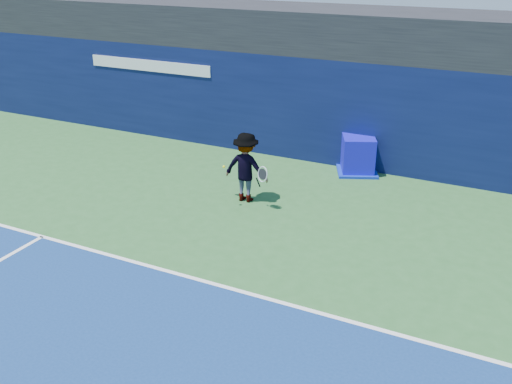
# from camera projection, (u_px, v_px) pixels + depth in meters

# --- Properties ---
(baseline) EXTENTS (24.00, 0.10, 0.01)m
(baseline) POSITION_uv_depth(u_px,v_px,m) (246.00, 293.00, 10.43)
(baseline) COLOR white
(baseline) RESTS_ON ground
(stadium_band) EXTENTS (36.00, 3.00, 1.20)m
(stadium_band) POSITION_uv_depth(u_px,v_px,m) (382.00, 33.00, 16.01)
(stadium_band) COLOR black
(stadium_band) RESTS_ON back_wall_assembly
(back_wall_assembly) EXTENTS (36.00, 1.03, 3.00)m
(back_wall_assembly) POSITION_uv_depth(u_px,v_px,m) (366.00, 114.00, 16.02)
(back_wall_assembly) COLOR #0A1239
(back_wall_assembly) RESTS_ON ground
(equipment_cart) EXTENTS (1.41, 1.41, 1.03)m
(equipment_cart) POSITION_uv_depth(u_px,v_px,m) (358.00, 156.00, 15.83)
(equipment_cart) COLOR #140DC1
(equipment_cart) RESTS_ON ground
(tennis_player) EXTENTS (1.33, 0.74, 1.74)m
(tennis_player) POSITION_uv_depth(u_px,v_px,m) (246.00, 167.00, 13.91)
(tennis_player) COLOR white
(tennis_player) RESTS_ON ground
(tennis_ball) EXTENTS (0.07, 0.07, 0.07)m
(tennis_ball) POSITION_uv_depth(u_px,v_px,m) (224.00, 167.00, 13.45)
(tennis_ball) COLOR #D0D717
(tennis_ball) RESTS_ON ground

